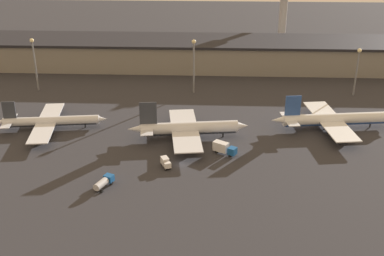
% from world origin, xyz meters
% --- Properties ---
extents(ground, '(600.00, 600.00, 0.00)m').
position_xyz_m(ground, '(0.00, 0.00, 0.00)').
color(ground, '#2D2D33').
extents(terminal_building, '(220.82, 31.25, 14.08)m').
position_xyz_m(terminal_building, '(0.00, 103.67, 7.08)').
color(terminal_building, gray).
rests_on(terminal_building, ground).
extents(airplane_1, '(40.50, 36.76, 11.01)m').
position_xyz_m(airplane_1, '(-49.19, 24.85, 2.90)').
color(airplane_1, silver).
rests_on(airplane_1, ground).
extents(airplane_2, '(42.06, 36.79, 13.89)m').
position_xyz_m(airplane_2, '(1.35, 19.04, 3.74)').
color(airplane_2, silver).
rests_on(airplane_2, ground).
extents(airplane_3, '(46.60, 37.14, 13.20)m').
position_xyz_m(airplane_3, '(53.64, 29.76, 3.59)').
color(airplane_3, white).
rests_on(airplane_3, ground).
extents(service_vehicle_0, '(3.76, 5.09, 3.00)m').
position_xyz_m(service_vehicle_0, '(-4.50, -1.97, 1.68)').
color(service_vehicle_0, white).
rests_on(service_vehicle_0, ground).
extents(service_vehicle_2, '(5.06, 7.66, 2.84)m').
position_xyz_m(service_vehicle_2, '(-21.03, -14.75, 1.68)').
color(service_vehicle_2, '#195199').
rests_on(service_vehicle_2, ground).
extents(service_vehicle_4, '(8.11, 6.35, 3.83)m').
position_xyz_m(service_vehicle_4, '(13.61, 7.92, 2.11)').
color(service_vehicle_4, '#195199').
rests_on(service_vehicle_4, ground).
extents(lamp_post_0, '(1.80, 1.80, 23.23)m').
position_xyz_m(lamp_post_0, '(-67.47, 65.36, 14.92)').
color(lamp_post_0, slate).
rests_on(lamp_post_0, ground).
extents(lamp_post_1, '(1.80, 1.80, 23.52)m').
position_xyz_m(lamp_post_1, '(1.32, 65.36, 15.09)').
color(lamp_post_1, slate).
rests_on(lamp_post_1, ground).
extents(lamp_post_2, '(1.80, 1.80, 20.59)m').
position_xyz_m(lamp_post_2, '(70.11, 65.36, 13.44)').
color(lamp_post_2, slate).
rests_on(lamp_post_2, ground).
extents(control_tower, '(9.00, 9.00, 39.14)m').
position_xyz_m(control_tower, '(49.06, 147.61, 22.87)').
color(control_tower, '#99999E').
rests_on(control_tower, ground).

